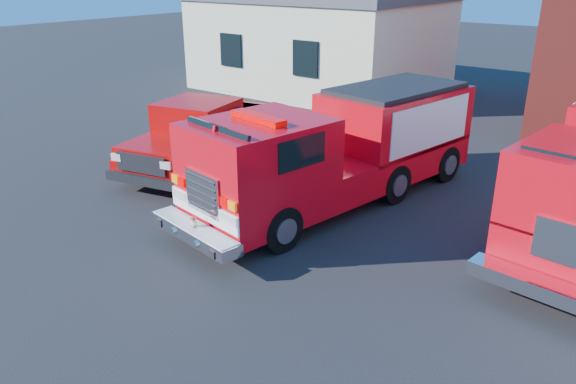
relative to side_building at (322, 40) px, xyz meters
The scene contains 4 objects.
ground 15.96m from the side_building, 55.30° to the right, with size 100.00×100.00×0.00m, color black.
side_building is the anchor object (origin of this frame).
fire_engine 14.09m from the side_building, 53.47° to the right, with size 3.71×8.71×2.60m.
pickup_truck 12.03m from the side_building, 71.74° to the right, with size 3.35×6.18×1.92m.
Camera 1 is at (6.20, -9.21, 5.39)m, focal length 35.00 mm.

